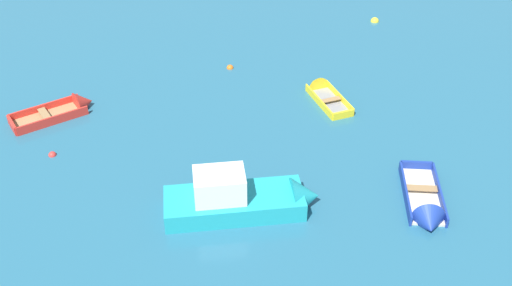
{
  "coord_description": "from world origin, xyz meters",
  "views": [
    {
      "loc": [
        3.5,
        2.45,
        14.05
      ],
      "look_at": [
        0.0,
        21.19,
        0.15
      ],
      "focal_mm": 42.13,
      "sensor_mm": 36.0,
      "label": 1
    }
  ],
  "objects_px": {
    "motor_launch_turquoise_midfield_left": "(245,198)",
    "mooring_buoy_near_foreground": "(375,21)",
    "rowboat_deep_blue_outer_right": "(426,211)",
    "rowboat_yellow_back_row_center": "(321,91)",
    "rowboat_red_cluster_outer": "(69,108)",
    "mooring_buoy_outer_edge": "(53,155)",
    "mooring_buoy_far_field": "(230,68)"
  },
  "relations": [
    {
      "from": "motor_launch_turquoise_midfield_left",
      "to": "mooring_buoy_far_field",
      "type": "bearing_deg",
      "value": 105.6
    },
    {
      "from": "rowboat_yellow_back_row_center",
      "to": "mooring_buoy_near_foreground",
      "type": "height_order",
      "value": "rowboat_yellow_back_row_center"
    },
    {
      "from": "rowboat_yellow_back_row_center",
      "to": "motor_launch_turquoise_midfield_left",
      "type": "bearing_deg",
      "value": -102.54
    },
    {
      "from": "rowboat_yellow_back_row_center",
      "to": "motor_launch_turquoise_midfield_left",
      "type": "relative_size",
      "value": 0.56
    },
    {
      "from": "rowboat_deep_blue_outer_right",
      "to": "rowboat_red_cluster_outer",
      "type": "bearing_deg",
      "value": 165.52
    },
    {
      "from": "rowboat_red_cluster_outer",
      "to": "motor_launch_turquoise_midfield_left",
      "type": "height_order",
      "value": "motor_launch_turquoise_midfield_left"
    },
    {
      "from": "mooring_buoy_near_foreground",
      "to": "rowboat_deep_blue_outer_right",
      "type": "bearing_deg",
      "value": -82.19
    },
    {
      "from": "motor_launch_turquoise_midfield_left",
      "to": "mooring_buoy_near_foreground",
      "type": "bearing_deg",
      "value": 76.31
    },
    {
      "from": "motor_launch_turquoise_midfield_left",
      "to": "mooring_buoy_outer_edge",
      "type": "relative_size",
      "value": 18.08
    },
    {
      "from": "mooring_buoy_far_field",
      "to": "mooring_buoy_near_foreground",
      "type": "height_order",
      "value": "mooring_buoy_near_foreground"
    },
    {
      "from": "mooring_buoy_outer_edge",
      "to": "rowboat_yellow_back_row_center",
      "type": "bearing_deg",
      "value": 33.4
    },
    {
      "from": "rowboat_deep_blue_outer_right",
      "to": "rowboat_yellow_back_row_center",
      "type": "xyz_separation_m",
      "value": [
        -4.28,
        7.24,
        -0.03
      ]
    },
    {
      "from": "mooring_buoy_near_foreground",
      "to": "motor_launch_turquoise_midfield_left",
      "type": "bearing_deg",
      "value": -103.69
    },
    {
      "from": "rowboat_red_cluster_outer",
      "to": "motor_launch_turquoise_midfield_left",
      "type": "relative_size",
      "value": 0.59
    },
    {
      "from": "mooring_buoy_far_field",
      "to": "mooring_buoy_near_foreground",
      "type": "xyz_separation_m",
      "value": [
        6.69,
        6.61,
        0.0
      ]
    },
    {
      "from": "motor_launch_turquoise_midfield_left",
      "to": "rowboat_deep_blue_outer_right",
      "type": "bearing_deg",
      "value": 8.45
    },
    {
      "from": "motor_launch_turquoise_midfield_left",
      "to": "mooring_buoy_near_foreground",
      "type": "xyz_separation_m",
      "value": [
        3.98,
        16.32,
        -0.55
      ]
    },
    {
      "from": "mooring_buoy_outer_edge",
      "to": "mooring_buoy_far_field",
      "type": "relative_size",
      "value": 0.92
    },
    {
      "from": "motor_launch_turquoise_midfield_left",
      "to": "mooring_buoy_far_field",
      "type": "relative_size",
      "value": 16.67
    },
    {
      "from": "rowboat_deep_blue_outer_right",
      "to": "motor_launch_turquoise_midfield_left",
      "type": "xyz_separation_m",
      "value": [
        -6.09,
        -0.9,
        0.37
      ]
    },
    {
      "from": "motor_launch_turquoise_midfield_left",
      "to": "rowboat_yellow_back_row_center",
      "type": "bearing_deg",
      "value": 77.46
    },
    {
      "from": "mooring_buoy_outer_edge",
      "to": "rowboat_red_cluster_outer",
      "type": "bearing_deg",
      "value": 102.25
    },
    {
      "from": "rowboat_deep_blue_outer_right",
      "to": "mooring_buoy_far_field",
      "type": "xyz_separation_m",
      "value": [
        -8.8,
        8.81,
        -0.18
      ]
    },
    {
      "from": "mooring_buoy_outer_edge",
      "to": "mooring_buoy_near_foreground",
      "type": "distance_m",
      "value": 18.88
    },
    {
      "from": "rowboat_yellow_back_row_center",
      "to": "mooring_buoy_far_field",
      "type": "relative_size",
      "value": 9.32
    },
    {
      "from": "rowboat_deep_blue_outer_right",
      "to": "rowboat_yellow_back_row_center",
      "type": "bearing_deg",
      "value": 120.57
    },
    {
      "from": "rowboat_yellow_back_row_center",
      "to": "rowboat_red_cluster_outer",
      "type": "bearing_deg",
      "value": -161.73
    },
    {
      "from": "rowboat_red_cluster_outer",
      "to": "mooring_buoy_near_foreground",
      "type": "relative_size",
      "value": 7.17
    },
    {
      "from": "rowboat_red_cluster_outer",
      "to": "motor_launch_turquoise_midfield_left",
      "type": "bearing_deg",
      "value": -28.63
    },
    {
      "from": "motor_launch_turquoise_midfield_left",
      "to": "rowboat_red_cluster_outer",
      "type": "bearing_deg",
      "value": 151.37
    },
    {
      "from": "rowboat_deep_blue_outer_right",
      "to": "mooring_buoy_far_field",
      "type": "relative_size",
      "value": 11.03
    },
    {
      "from": "mooring_buoy_outer_edge",
      "to": "mooring_buoy_near_foreground",
      "type": "relative_size",
      "value": 0.67
    }
  ]
}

